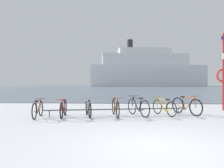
{
  "coord_description": "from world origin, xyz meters",
  "views": [
    {
      "loc": [
        -0.75,
        -4.77,
        1.41
      ],
      "look_at": [
        -1.39,
        6.03,
        1.34
      ],
      "focal_mm": 34.97,
      "sensor_mm": 36.0,
      "label": 1
    }
  ],
  "objects_px": {
    "bicycle_0": "(38,109)",
    "bicycle_1": "(63,109)",
    "bicycle_4": "(138,107)",
    "bicycle_5": "(164,107)",
    "bicycle_3": "(116,108)",
    "bicycle_6": "(186,106)",
    "rescue_post": "(223,73)",
    "bicycle_2": "(88,109)",
    "ferry_ship": "(145,71)"
  },
  "relations": [
    {
      "from": "bicycle_6",
      "to": "rescue_post",
      "type": "xyz_separation_m",
      "value": [
        2.29,
        1.62,
        1.5
      ]
    },
    {
      "from": "rescue_post",
      "to": "bicycle_5",
      "type": "bearing_deg",
      "value": -150.45
    },
    {
      "from": "bicycle_1",
      "to": "ferry_ship",
      "type": "relative_size",
      "value": 0.04
    },
    {
      "from": "bicycle_6",
      "to": "ferry_ship",
      "type": "relative_size",
      "value": 0.04
    },
    {
      "from": "bicycle_0",
      "to": "bicycle_3",
      "type": "xyz_separation_m",
      "value": [
        3.11,
        0.52,
        0.02
      ]
    },
    {
      "from": "bicycle_0",
      "to": "bicycle_2",
      "type": "height_order",
      "value": "bicycle_0"
    },
    {
      "from": "bicycle_2",
      "to": "bicycle_0",
      "type": "bearing_deg",
      "value": -168.91
    },
    {
      "from": "bicycle_3",
      "to": "bicycle_5",
      "type": "bearing_deg",
      "value": 11.12
    },
    {
      "from": "bicycle_1",
      "to": "bicycle_6",
      "type": "height_order",
      "value": "bicycle_6"
    },
    {
      "from": "rescue_post",
      "to": "ferry_ship",
      "type": "xyz_separation_m",
      "value": [
        3.26,
        76.5,
        4.32
      ]
    },
    {
      "from": "bicycle_2",
      "to": "bicycle_3",
      "type": "relative_size",
      "value": 0.9
    },
    {
      "from": "bicycle_4",
      "to": "bicycle_2",
      "type": "bearing_deg",
      "value": -170.84
    },
    {
      "from": "ferry_ship",
      "to": "bicycle_5",
      "type": "bearing_deg",
      "value": -94.8
    },
    {
      "from": "bicycle_4",
      "to": "bicycle_6",
      "type": "height_order",
      "value": "bicycle_6"
    },
    {
      "from": "bicycle_0",
      "to": "bicycle_6",
      "type": "height_order",
      "value": "bicycle_6"
    },
    {
      "from": "bicycle_0",
      "to": "bicycle_1",
      "type": "distance_m",
      "value": 1.02
    },
    {
      "from": "rescue_post",
      "to": "bicycle_6",
      "type": "bearing_deg",
      "value": -144.71
    },
    {
      "from": "bicycle_6",
      "to": "rescue_post",
      "type": "relative_size",
      "value": 0.4
    },
    {
      "from": "bicycle_4",
      "to": "bicycle_6",
      "type": "bearing_deg",
      "value": 12.14
    },
    {
      "from": "bicycle_2",
      "to": "bicycle_5",
      "type": "xyz_separation_m",
      "value": [
        3.2,
        0.54,
        0.01
      ]
    },
    {
      "from": "bicycle_2",
      "to": "bicycle_6",
      "type": "relative_size",
      "value": 0.98
    },
    {
      "from": "bicycle_3",
      "to": "bicycle_4",
      "type": "height_order",
      "value": "bicycle_4"
    },
    {
      "from": "bicycle_6",
      "to": "ferry_ship",
      "type": "xyz_separation_m",
      "value": [
        5.55,
        78.11,
        5.82
      ]
    },
    {
      "from": "bicycle_0",
      "to": "bicycle_4",
      "type": "xyz_separation_m",
      "value": [
        4.07,
        0.72,
        0.04
      ]
    },
    {
      "from": "bicycle_1",
      "to": "bicycle_0",
      "type": "bearing_deg",
      "value": -171.34
    },
    {
      "from": "bicycle_3",
      "to": "bicycle_6",
      "type": "xyz_separation_m",
      "value": [
        3.1,
        0.67,
        0.02
      ]
    },
    {
      "from": "bicycle_1",
      "to": "rescue_post",
      "type": "relative_size",
      "value": 0.41
    },
    {
      "from": "bicycle_1",
      "to": "ferry_ship",
      "type": "xyz_separation_m",
      "value": [
        10.76,
        79.15,
        5.86
      ]
    },
    {
      "from": "bicycle_4",
      "to": "bicycle_5",
      "type": "bearing_deg",
      "value": 10.22
    },
    {
      "from": "bicycle_2",
      "to": "bicycle_3",
      "type": "xyz_separation_m",
      "value": [
        1.13,
        0.13,
        0.03
      ]
    },
    {
      "from": "bicycle_4",
      "to": "bicycle_5",
      "type": "xyz_separation_m",
      "value": [
        1.12,
        0.2,
        -0.03
      ]
    },
    {
      "from": "bicycle_6",
      "to": "ferry_ship",
      "type": "bearing_deg",
      "value": 85.94
    },
    {
      "from": "bicycle_0",
      "to": "ferry_ship",
      "type": "bearing_deg",
      "value": 81.56
    },
    {
      "from": "bicycle_1",
      "to": "bicycle_6",
      "type": "bearing_deg",
      "value": 11.22
    },
    {
      "from": "bicycle_0",
      "to": "bicycle_2",
      "type": "bearing_deg",
      "value": 11.09
    },
    {
      "from": "ferry_ship",
      "to": "rescue_post",
      "type": "bearing_deg",
      "value": -92.44
    },
    {
      "from": "bicycle_0",
      "to": "bicycle_3",
      "type": "relative_size",
      "value": 0.93
    },
    {
      "from": "bicycle_2",
      "to": "ferry_ship",
      "type": "distance_m",
      "value": 79.73
    },
    {
      "from": "bicycle_5",
      "to": "rescue_post",
      "type": "distance_m",
      "value": 4.1
    },
    {
      "from": "bicycle_5",
      "to": "bicycle_6",
      "type": "xyz_separation_m",
      "value": [
        1.03,
        0.26,
        0.03
      ]
    },
    {
      "from": "bicycle_4",
      "to": "ferry_ship",
      "type": "distance_m",
      "value": 79.17
    },
    {
      "from": "bicycle_2",
      "to": "bicycle_5",
      "type": "relative_size",
      "value": 1.08
    },
    {
      "from": "bicycle_2",
      "to": "rescue_post",
      "type": "bearing_deg",
      "value": 20.34
    },
    {
      "from": "bicycle_1",
      "to": "bicycle_2",
      "type": "height_order",
      "value": "bicycle_1"
    },
    {
      "from": "bicycle_3",
      "to": "bicycle_6",
      "type": "relative_size",
      "value": 1.08
    },
    {
      "from": "bicycle_3",
      "to": "rescue_post",
      "type": "distance_m",
      "value": 6.05
    },
    {
      "from": "bicycle_0",
      "to": "ferry_ship",
      "type": "height_order",
      "value": "ferry_ship"
    },
    {
      "from": "bicycle_1",
      "to": "bicycle_4",
      "type": "height_order",
      "value": "bicycle_4"
    },
    {
      "from": "rescue_post",
      "to": "bicycle_1",
      "type": "bearing_deg",
      "value": -160.52
    },
    {
      "from": "bicycle_3",
      "to": "ferry_ship",
      "type": "bearing_deg",
      "value": 83.73
    }
  ]
}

